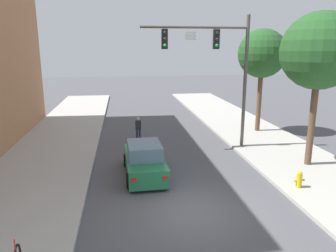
% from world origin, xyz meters
% --- Properties ---
extents(ground_plane, '(120.00, 120.00, 0.00)m').
position_xyz_m(ground_plane, '(0.00, 0.00, 0.00)').
color(ground_plane, '#4C4C51').
extents(sidewalk_left, '(5.00, 60.00, 0.15)m').
position_xyz_m(sidewalk_left, '(-6.50, 0.00, 0.07)').
color(sidewalk_left, '#A8A59E').
rests_on(sidewalk_left, ground).
extents(traffic_signal_mast, '(6.08, 0.38, 7.50)m').
position_xyz_m(traffic_signal_mast, '(2.91, 7.14, 5.32)').
color(traffic_signal_mast, '#514C47').
rests_on(traffic_signal_mast, sidewalk_right).
extents(car_lead_green, '(1.94, 4.29, 1.60)m').
position_xyz_m(car_lead_green, '(-1.50, 3.70, 0.72)').
color(car_lead_green, '#1E663D').
rests_on(car_lead_green, ground).
extents(pedestrian_crossing_road, '(0.36, 0.22, 1.64)m').
position_xyz_m(pedestrian_crossing_road, '(-1.48, 9.23, 0.91)').
color(pedestrian_crossing_road, '#232847').
rests_on(pedestrian_crossing_road, ground).
extents(fire_hydrant, '(0.48, 0.24, 0.72)m').
position_xyz_m(fire_hydrant, '(4.80, 1.09, 0.51)').
color(fire_hydrant, gold).
rests_on(fire_hydrant, sidewalk_right).
extents(street_tree_nearest, '(3.62, 3.62, 7.39)m').
position_xyz_m(street_tree_nearest, '(6.75, 3.63, 5.70)').
color(street_tree_nearest, brown).
rests_on(street_tree_nearest, sidewalk_right).
extents(street_tree_second, '(3.28, 3.28, 7.00)m').
position_xyz_m(street_tree_second, '(7.04, 10.48, 5.47)').
color(street_tree_second, brown).
rests_on(street_tree_second, sidewalk_right).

